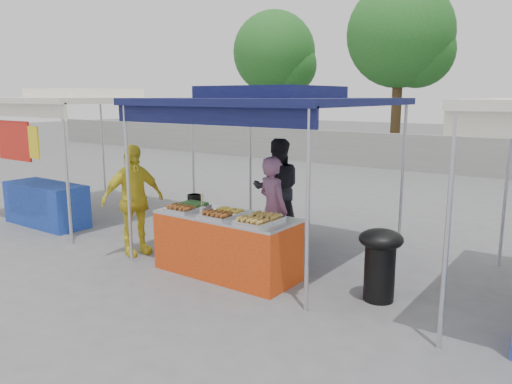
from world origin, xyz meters
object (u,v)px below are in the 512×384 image
Objects in this scene: vendor_table at (226,244)px; wok_burner at (380,258)px; vendor_woman at (273,210)px; helper_man at (277,188)px; cooking_pot at (194,198)px; customer_person at (133,200)px.

wok_burner is at bearing 10.44° from vendor_table.
helper_man reaches higher than vendor_woman.
wok_burner is 2.99m from helper_man.
cooking_pot is (-0.87, 0.32, 0.49)m from vendor_table.
wok_burner is at bearing -66.84° from customer_person.
helper_man is at bearing 103.17° from vendor_table.
helper_man reaches higher than customer_person.
cooking_pot reaches higher than wok_burner.
vendor_table is 1.27× the size of vendor_woman.
vendor_table is 2.09m from wok_burner.
vendor_woman reaches higher than vendor_table.
customer_person reaches higher than vendor_table.
customer_person reaches higher than cooking_pot.
vendor_table is 2.07m from helper_man.
customer_person is (-3.80, -0.50, 0.33)m from wok_burner.
cooking_pot is at bearing 44.50° from vendor_woman.
vendor_woman is (1.10, 0.49, -0.12)m from cooking_pot.
cooking_pot reaches higher than vendor_table.
vendor_woman is (-1.84, 0.44, 0.26)m from wok_burner.
vendor_table is at bearing -20.28° from cooking_pot.
vendor_table is at bearing -70.35° from customer_person.
cooking_pot is 0.12× the size of helper_man.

